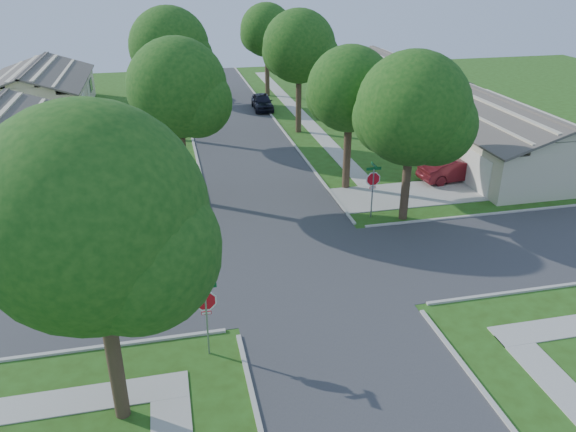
{
  "coord_description": "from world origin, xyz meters",
  "views": [
    {
      "loc": [
        -5.46,
        -20.6,
        12.53
      ],
      "look_at": [
        -0.3,
        2.41,
        1.6
      ],
      "focal_mm": 35.0,
      "sensor_mm": 36.0,
      "label": 1
    }
  ],
  "objects_px": {
    "stop_sign_ne": "(373,181)",
    "house_ne_near": "(501,141)",
    "house_ne_far": "(395,85)",
    "tree_e_mid": "(300,50)",
    "tree_ne_corner": "(414,114)",
    "tree_e_far": "(267,33)",
    "tree_w_mid": "(170,51)",
    "tree_e_near": "(351,93)",
    "tree_sw_corner": "(96,227)",
    "stop_sign_sw": "(206,304)",
    "tree_w_near": "(179,93)",
    "car_curb_east": "(262,102)",
    "car_curb_west": "(207,91)",
    "tree_w_far": "(167,41)",
    "car_driveway": "(454,169)",
    "house_nw_far": "(40,95)"
  },
  "relations": [
    {
      "from": "house_ne_far",
      "to": "stop_sign_ne",
      "type": "bearing_deg",
      "value": -114.93
    },
    {
      "from": "stop_sign_sw",
      "to": "tree_e_mid",
      "type": "height_order",
      "value": "tree_e_mid"
    },
    {
      "from": "tree_e_far",
      "to": "tree_w_near",
      "type": "relative_size",
      "value": 0.97
    },
    {
      "from": "car_curb_west",
      "to": "stop_sign_sw",
      "type": "bearing_deg",
      "value": 77.65
    },
    {
      "from": "tree_e_mid",
      "to": "tree_e_far",
      "type": "relative_size",
      "value": 1.06
    },
    {
      "from": "stop_sign_sw",
      "to": "house_ne_far",
      "type": "bearing_deg",
      "value": 58.45
    },
    {
      "from": "stop_sign_sw",
      "to": "tree_e_mid",
      "type": "bearing_deg",
      "value": 69.8
    },
    {
      "from": "house_ne_far",
      "to": "tree_w_far",
      "type": "bearing_deg",
      "value": 166.36
    },
    {
      "from": "stop_sign_sw",
      "to": "tree_e_far",
      "type": "xyz_separation_m",
      "value": [
        9.45,
        38.71,
        3.95
      ]
    },
    {
      "from": "tree_w_mid",
      "to": "car_driveway",
      "type": "distance_m",
      "value": 21.1
    },
    {
      "from": "tree_w_mid",
      "to": "house_ne_near",
      "type": "xyz_separation_m",
      "value": [
        20.63,
        -10.01,
        -4.97
      ]
    },
    {
      "from": "tree_e_near",
      "to": "tree_w_mid",
      "type": "distance_m",
      "value": 15.26
    },
    {
      "from": "house_nw_far",
      "to": "car_curb_east",
      "type": "distance_m",
      "value": 19.51
    },
    {
      "from": "car_curb_west",
      "to": "house_ne_far",
      "type": "bearing_deg",
      "value": 154.77
    },
    {
      "from": "tree_w_mid",
      "to": "house_nw_far",
      "type": "distance_m",
      "value": 16.56
    },
    {
      "from": "tree_e_far",
      "to": "tree_w_mid",
      "type": "xyz_separation_m",
      "value": [
        -9.39,
        -13.0,
        0.51
      ]
    },
    {
      "from": "tree_w_near",
      "to": "car_curb_west",
      "type": "relative_size",
      "value": 2.07
    },
    {
      "from": "house_ne_near",
      "to": "car_curb_east",
      "type": "bearing_deg",
      "value": 126.05
    },
    {
      "from": "tree_e_near",
      "to": "house_ne_near",
      "type": "distance_m",
      "value": 12.14
    },
    {
      "from": "house_ne_near",
      "to": "car_curb_west",
      "type": "xyz_separation_m",
      "value": [
        -17.19,
        23.58,
        -0.89
      ]
    },
    {
      "from": "tree_e_far",
      "to": "car_curb_west",
      "type": "height_order",
      "value": "tree_e_far"
    },
    {
      "from": "tree_e_near",
      "to": "house_nw_far",
      "type": "height_order",
      "value": "tree_e_near"
    },
    {
      "from": "stop_sign_sw",
      "to": "tree_ne_corner",
      "type": "xyz_separation_m",
      "value": [
        11.06,
        8.91,
        3.56
      ]
    },
    {
      "from": "tree_w_mid",
      "to": "tree_w_near",
      "type": "bearing_deg",
      "value": -90.02
    },
    {
      "from": "tree_ne_corner",
      "to": "house_ne_near",
      "type": "xyz_separation_m",
      "value": [
        9.63,
        6.79,
        -4.08
      ]
    },
    {
      "from": "tree_sw_corner",
      "to": "car_curb_west",
      "type": "xyz_separation_m",
      "value": [
        6.24,
        41.56,
        -5.63
      ]
    },
    {
      "from": "car_curb_east",
      "to": "house_nw_far",
      "type": "bearing_deg",
      "value": 171.76
    },
    {
      "from": "house_nw_far",
      "to": "car_driveway",
      "type": "bearing_deg",
      "value": -40.28
    },
    {
      "from": "house_ne_far",
      "to": "car_driveway",
      "type": "height_order",
      "value": "house_ne_far"
    },
    {
      "from": "tree_e_near",
      "to": "car_curb_east",
      "type": "bearing_deg",
      "value": 94.53
    },
    {
      "from": "tree_e_far",
      "to": "house_ne_far",
      "type": "xyz_separation_m",
      "value": [
        11.24,
        -5.01,
        -4.46
      ]
    },
    {
      "from": "tree_e_near",
      "to": "tree_sw_corner",
      "type": "height_order",
      "value": "tree_sw_corner"
    },
    {
      "from": "tree_w_far",
      "to": "car_curb_east",
      "type": "relative_size",
      "value": 1.94
    },
    {
      "from": "stop_sign_ne",
      "to": "tree_w_mid",
      "type": "bearing_deg",
      "value": 119.8
    },
    {
      "from": "house_ne_far",
      "to": "tree_e_mid",
      "type": "bearing_deg",
      "value": -144.58
    },
    {
      "from": "tree_e_mid",
      "to": "stop_sign_ne",
      "type": "bearing_deg",
      "value": -90.2
    },
    {
      "from": "stop_sign_sw",
      "to": "tree_e_far",
      "type": "height_order",
      "value": "tree_e_far"
    },
    {
      "from": "house_ne_near",
      "to": "house_nw_far",
      "type": "relative_size",
      "value": 1.0
    },
    {
      "from": "tree_w_near",
      "to": "tree_e_far",
      "type": "bearing_deg",
      "value": 69.4
    },
    {
      "from": "house_ne_far",
      "to": "house_nw_far",
      "type": "bearing_deg",
      "value": 174.64
    },
    {
      "from": "car_curb_east",
      "to": "tree_w_far",
      "type": "bearing_deg",
      "value": 147.19
    },
    {
      "from": "tree_e_far",
      "to": "tree_ne_corner",
      "type": "relative_size",
      "value": 1.01
    },
    {
      "from": "house_ne_near",
      "to": "tree_e_near",
      "type": "bearing_deg",
      "value": -169.96
    },
    {
      "from": "tree_w_far",
      "to": "house_ne_far",
      "type": "distance_m",
      "value": 21.61
    },
    {
      "from": "tree_w_mid",
      "to": "car_curb_east",
      "type": "distance_m",
      "value": 12.33
    },
    {
      "from": "house_ne_near",
      "to": "car_curb_west",
      "type": "height_order",
      "value": "house_ne_near"
    },
    {
      "from": "tree_ne_corner",
      "to": "house_ne_far",
      "type": "distance_m",
      "value": 26.91
    },
    {
      "from": "stop_sign_sw",
      "to": "house_ne_near",
      "type": "distance_m",
      "value": 25.98
    },
    {
      "from": "tree_w_far",
      "to": "car_curb_east",
      "type": "bearing_deg",
      "value": -34.69
    },
    {
      "from": "stop_sign_ne",
      "to": "house_ne_near",
      "type": "xyz_separation_m",
      "value": [
        11.29,
        6.3,
        -0.51
      ]
    }
  ]
}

